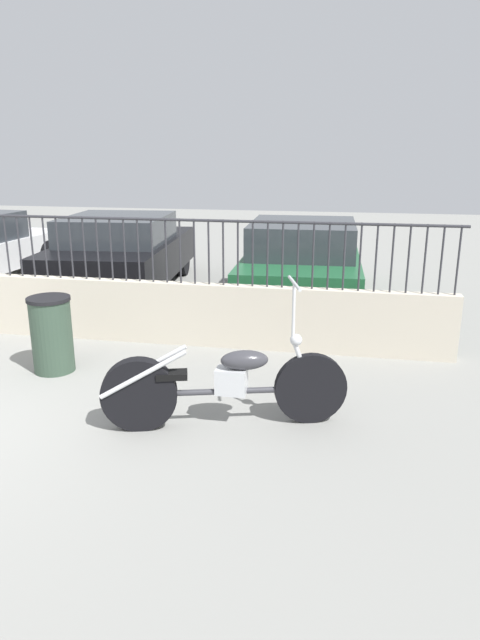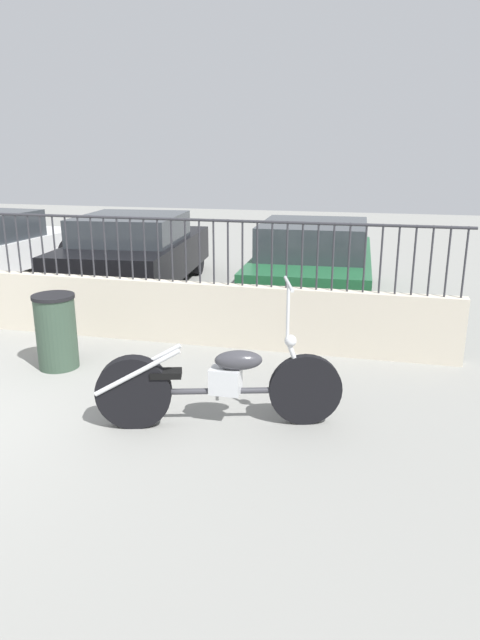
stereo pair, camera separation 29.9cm
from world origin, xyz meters
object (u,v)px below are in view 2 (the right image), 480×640
(motorcycle_dark_grey, at_px, (206,385))
(car_green, at_px, (313,261))
(car_black, at_px, (135,251))
(trash_bin, at_px, (56,331))

(motorcycle_dark_grey, height_order, car_green, motorcycle_dark_grey)
(car_black, relative_size, car_green, 1.03)
(car_black, distance_m, car_green, 3.29)
(car_black, bearing_deg, motorcycle_dark_grey, -155.20)
(trash_bin, xyz_separation_m, car_green, (2.52, 3.84, 0.23))
(motorcycle_dark_grey, relative_size, car_black, 0.53)
(trash_bin, distance_m, car_green, 4.60)
(motorcycle_dark_grey, relative_size, car_green, 0.54)
(motorcycle_dark_grey, distance_m, car_green, 4.86)
(motorcycle_dark_grey, distance_m, trash_bin, 2.34)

